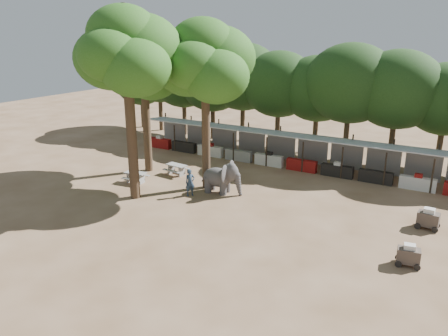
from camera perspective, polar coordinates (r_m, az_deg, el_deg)
The scene contains 12 objects.
ground at distance 24.48m, azimuth -3.93°, elevation -7.89°, with size 100.00×100.00×0.00m, color brown.
vendor_stalls at distance 35.65m, azimuth 8.60°, elevation 2.20°, with size 28.00×2.99×2.80m.
yard_tree_left at distance 33.48m, azimuth -10.46°, elevation 13.33°, with size 7.10×6.90×11.02m.
yard_tree_center at distance 27.70m, azimuth -12.60°, elevation 14.48°, with size 7.10×6.90×12.04m.
yard_tree_back at distance 29.08m, azimuth -2.52°, elevation 13.67°, with size 7.10×6.90×11.36m.
backdrop_trees at distance 39.58m, azimuth 11.74°, elevation 9.95°, with size 46.46×5.95×8.33m.
elephant at distance 29.21m, azimuth -0.28°, elevation -1.24°, with size 2.90×2.19×2.19m.
handler at distance 28.87m, azimuth -4.45°, elevation -1.91°, with size 0.65×0.44×1.82m, color #26384C.
picnic_table_near at distance 32.00m, azimuth -11.47°, elevation -1.01°, with size 1.72×1.58×0.77m.
picnic_table_far at distance 33.26m, azimuth -6.21°, elevation -0.01°, with size 1.75×1.61×0.80m.
cart_front at distance 22.34m, azimuth 22.97°, elevation -10.44°, with size 1.22×0.90×1.09m.
cart_back at distance 26.68m, azimuth 25.12°, elevation -6.01°, with size 1.26×0.86×1.20m.
Camera 1 is at (12.58, -18.20, 10.49)m, focal length 35.00 mm.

